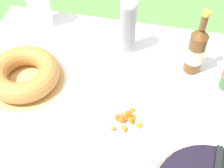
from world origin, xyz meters
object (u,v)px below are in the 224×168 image
Objects in this scene: cider_bottle_amber at (196,50)px; snack_plate_near at (124,120)px; cup_stack at (128,27)px; paper_towel_roll at (38,3)px; bundt_cake at (23,74)px.

cider_bottle_amber reaches higher than snack_plate_near.
cup_stack reaches higher than snack_plate_near.
cider_bottle_amber is at bearing -12.56° from cup_stack.
paper_towel_roll is (-0.46, 0.10, -0.01)m from cup_stack.
bundt_cake is at bearing -162.11° from cider_bottle_amber.
cup_stack is (0.39, 0.29, 0.09)m from bundt_cake.
cup_stack is at bearing 36.80° from bundt_cake.
snack_plate_near is (0.45, -0.12, -0.03)m from bundt_cake.
cup_stack is 0.43m from snack_plate_near.
cup_stack is 0.86× the size of cider_bottle_amber.
cup_stack reaches higher than paper_towel_roll.
paper_towel_roll reaches higher than snack_plate_near.
bundt_cake is at bearing 165.66° from snack_plate_near.
cup_stack is 0.31m from cider_bottle_amber.
snack_plate_near is at bearing -125.09° from cider_bottle_amber.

